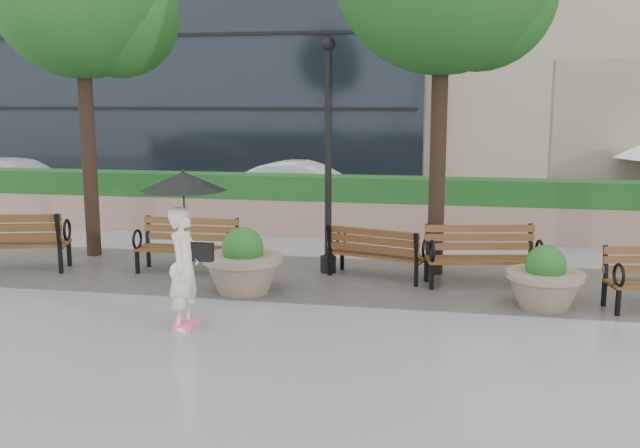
% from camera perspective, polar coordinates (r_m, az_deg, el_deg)
% --- Properties ---
extents(ground, '(100.00, 100.00, 0.00)m').
position_cam_1_polar(ground, '(9.54, -3.21, -8.76)').
color(ground, gray).
rests_on(ground, ground).
extents(cobble_strip, '(28.00, 3.20, 0.01)m').
position_cam_1_polar(cobble_strip, '(12.35, 0.20, -4.35)').
color(cobble_strip, '#383330').
rests_on(cobble_strip, ground).
extents(hedge_wall, '(24.00, 0.80, 1.35)m').
position_cam_1_polar(hedge_wall, '(16.09, 2.86, 1.40)').
color(hedge_wall, '#977161').
rests_on(hedge_wall, ground).
extents(asphalt_street, '(40.00, 7.00, 0.00)m').
position_cam_1_polar(asphalt_street, '(20.11, 4.46, 1.20)').
color(asphalt_street, black).
rests_on(asphalt_street, ground).
extents(bench_0, '(2.13, 1.29, 1.08)m').
position_cam_1_polar(bench_0, '(13.95, -23.52, -2.19)').
color(bench_0, '#553118').
rests_on(bench_0, ground).
extents(bench_1, '(1.79, 0.74, 0.95)m').
position_cam_1_polar(bench_1, '(12.93, -10.56, -2.60)').
color(bench_1, '#553118').
rests_on(bench_1, ground).
extents(bench_2, '(1.80, 1.15, 0.91)m').
position_cam_1_polar(bench_2, '(12.32, 4.61, -3.15)').
color(bench_2, '#553118').
rests_on(bench_2, ground).
extents(bench_3, '(1.94, 1.08, 0.98)m').
position_cam_1_polar(bench_3, '(12.11, 12.81, -3.49)').
color(bench_3, '#553118').
rests_on(bench_3, ground).
extents(planter_left, '(1.27, 1.27, 1.07)m').
position_cam_1_polar(planter_left, '(11.41, -6.16, -3.47)').
color(planter_left, '#7F6B56').
rests_on(planter_left, ground).
extents(planter_right, '(1.13, 1.13, 0.95)m').
position_cam_1_polar(planter_right, '(11.06, 17.53, -4.57)').
color(planter_right, '#7F6B56').
rests_on(planter_right, ground).
extents(lamppost, '(0.28, 0.28, 4.09)m').
position_cam_1_polar(lamppost, '(12.45, 0.67, 4.18)').
color(lamppost, black).
rests_on(lamppost, ground).
extents(car_left, '(4.95, 2.66, 1.36)m').
position_cam_1_polar(car_left, '(22.40, -22.92, 3.10)').
color(car_left, silver).
rests_on(car_left, ground).
extents(car_right, '(4.19, 1.79, 1.34)m').
position_cam_1_polar(car_right, '(19.85, -1.18, 3.07)').
color(car_right, silver).
rests_on(car_right, ground).
extents(pedestrian, '(1.15, 1.15, 2.11)m').
position_cam_1_polar(pedestrian, '(9.63, -10.82, -0.81)').
color(pedestrian, beige).
rests_on(pedestrian, ground).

